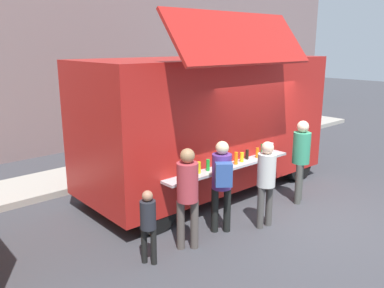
{
  "coord_description": "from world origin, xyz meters",
  "views": [
    {
      "loc": [
        -6.47,
        -3.93,
        3.32
      ],
      "look_at": [
        -1.16,
        1.97,
        1.3
      ],
      "focal_mm": 37.26,
      "sensor_mm": 36.0,
      "label": 1
    }
  ],
  "objects_px": {
    "customer_front_ordering": "(266,177)",
    "customer_mid_with_backpack": "(222,178)",
    "food_truck_main": "(207,120)",
    "trash_bin": "(244,131)",
    "customer_extra_browsing": "(301,154)",
    "child_near_queue": "(148,221)",
    "customer_rear_waiting": "(188,190)"
  },
  "relations": [
    {
      "from": "customer_front_ordering",
      "to": "customer_rear_waiting",
      "type": "xyz_separation_m",
      "value": [
        -1.59,
        0.35,
        0.05
      ]
    },
    {
      "from": "food_truck_main",
      "to": "trash_bin",
      "type": "relative_size",
      "value": 6.6
    },
    {
      "from": "trash_bin",
      "to": "customer_rear_waiting",
      "type": "xyz_separation_m",
      "value": [
        -6.13,
        -4.09,
        0.59
      ]
    },
    {
      "from": "customer_mid_with_backpack",
      "to": "customer_extra_browsing",
      "type": "relative_size",
      "value": 0.95
    },
    {
      "from": "child_near_queue",
      "to": "customer_extra_browsing",
      "type": "bearing_deg",
      "value": -32.93
    },
    {
      "from": "food_truck_main",
      "to": "child_near_queue",
      "type": "relative_size",
      "value": 4.82
    },
    {
      "from": "trash_bin",
      "to": "customer_mid_with_backpack",
      "type": "height_order",
      "value": "customer_mid_with_backpack"
    },
    {
      "from": "customer_front_ordering",
      "to": "customer_extra_browsing",
      "type": "xyz_separation_m",
      "value": [
        1.5,
        0.26,
        0.09
      ]
    },
    {
      "from": "trash_bin",
      "to": "child_near_queue",
      "type": "xyz_separation_m",
      "value": [
        -6.89,
        -4.04,
        0.28
      ]
    },
    {
      "from": "customer_mid_with_backpack",
      "to": "customer_extra_browsing",
      "type": "height_order",
      "value": "customer_extra_browsing"
    },
    {
      "from": "customer_front_ordering",
      "to": "customer_mid_with_backpack",
      "type": "xyz_separation_m",
      "value": [
        -0.77,
        0.37,
        0.06
      ]
    },
    {
      "from": "customer_rear_waiting",
      "to": "customer_extra_browsing",
      "type": "xyz_separation_m",
      "value": [
        3.09,
        -0.09,
        0.03
      ]
    },
    {
      "from": "customer_extra_browsing",
      "to": "customer_front_ordering",
      "type": "bearing_deg",
      "value": 73.4
    },
    {
      "from": "customer_mid_with_backpack",
      "to": "customer_rear_waiting",
      "type": "bearing_deg",
      "value": 130.99
    },
    {
      "from": "trash_bin",
      "to": "customer_rear_waiting",
      "type": "height_order",
      "value": "customer_rear_waiting"
    },
    {
      "from": "food_truck_main",
      "to": "customer_front_ordering",
      "type": "bearing_deg",
      "value": -103.77
    },
    {
      "from": "child_near_queue",
      "to": "trash_bin",
      "type": "bearing_deg",
      "value": -0.58
    },
    {
      "from": "food_truck_main",
      "to": "child_near_queue",
      "type": "height_order",
      "value": "food_truck_main"
    },
    {
      "from": "customer_front_ordering",
      "to": "customer_mid_with_backpack",
      "type": "bearing_deg",
      "value": 71.41
    },
    {
      "from": "food_truck_main",
      "to": "customer_extra_browsing",
      "type": "height_order",
      "value": "food_truck_main"
    },
    {
      "from": "customer_rear_waiting",
      "to": "customer_mid_with_backpack",
      "type": "bearing_deg",
      "value": -51.55
    },
    {
      "from": "customer_mid_with_backpack",
      "to": "child_near_queue",
      "type": "height_order",
      "value": "customer_mid_with_backpack"
    },
    {
      "from": "customer_front_ordering",
      "to": "child_near_queue",
      "type": "relative_size",
      "value": 1.36
    },
    {
      "from": "customer_extra_browsing",
      "to": "child_near_queue",
      "type": "height_order",
      "value": "customer_extra_browsing"
    },
    {
      "from": "customer_extra_browsing",
      "to": "trash_bin",
      "type": "bearing_deg",
      "value": -62.56
    },
    {
      "from": "trash_bin",
      "to": "customer_mid_with_backpack",
      "type": "xyz_separation_m",
      "value": [
        -5.31,
        -4.06,
        0.59
      ]
    },
    {
      "from": "customer_front_ordering",
      "to": "customer_mid_with_backpack",
      "type": "height_order",
      "value": "customer_mid_with_backpack"
    },
    {
      "from": "trash_bin",
      "to": "customer_extra_browsing",
      "type": "xyz_separation_m",
      "value": [
        -3.04,
        -4.17,
        0.62
      ]
    },
    {
      "from": "food_truck_main",
      "to": "trash_bin",
      "type": "distance_m",
      "value": 4.77
    },
    {
      "from": "trash_bin",
      "to": "customer_extra_browsing",
      "type": "distance_m",
      "value": 5.2
    },
    {
      "from": "food_truck_main",
      "to": "customer_mid_with_backpack",
      "type": "bearing_deg",
      "value": -126.28
    },
    {
      "from": "trash_bin",
      "to": "customer_front_ordering",
      "type": "height_order",
      "value": "customer_front_ordering"
    }
  ]
}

